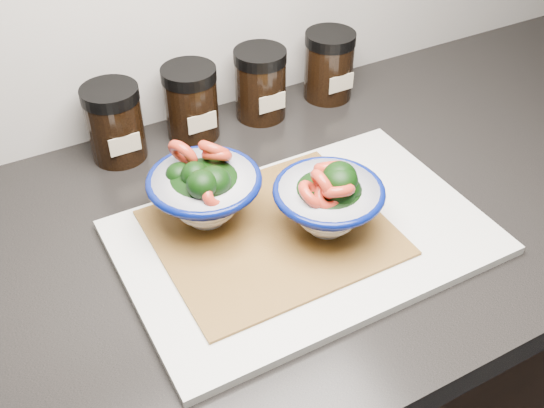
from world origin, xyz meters
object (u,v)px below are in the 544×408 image
cutting_board (304,237)px  spice_jar_a (115,123)px  bowl_right (330,200)px  spice_jar_b (191,102)px  spice_jar_c (260,84)px  spice_jar_d (329,65)px  bowl_left (205,190)px

cutting_board → spice_jar_a: bearing=116.4°
bowl_right → spice_jar_b: size_ratio=1.21×
cutting_board → bowl_right: size_ratio=3.29×
spice_jar_c → spice_jar_d: size_ratio=1.00×
spice_jar_b → cutting_board: bearing=-84.9°
cutting_board → spice_jar_c: 0.31m
spice_jar_c → spice_jar_d: 0.13m
spice_jar_c → bowl_left: bearing=-132.1°
cutting_board → spice_jar_c: size_ratio=3.98×
bowl_right → spice_jar_d: bowl_right is taller
cutting_board → spice_jar_d: bearing=53.0°
cutting_board → bowl_right: 0.06m
cutting_board → bowl_right: (0.03, -0.01, 0.05)m
bowl_left → spice_jar_d: bowl_left is taller
bowl_right → bowl_left: bearing=144.5°
bowl_left → spice_jar_b: bowl_left is taller
bowl_left → spice_jar_b: 0.22m
spice_jar_b → spice_jar_d: same height
cutting_board → bowl_right: bearing=-13.7°
spice_jar_a → bowl_right: bearing=-59.7°
bowl_left → spice_jar_c: size_ratio=1.27×
spice_jar_d → spice_jar_c: bearing=180.0°
spice_jar_b → spice_jar_a: bearing=180.0°
bowl_right → spice_jar_b: bearing=100.6°
spice_jar_c → spice_jar_d: (0.13, 0.00, 0.00)m
bowl_left → spice_jar_a: (-0.05, 0.21, -0.00)m
spice_jar_a → spice_jar_c: size_ratio=1.00×
cutting_board → bowl_left: bowl_left is taller
bowl_right → spice_jar_a: bearing=120.3°
cutting_board → spice_jar_a: 0.33m
bowl_right → spice_jar_a: (-0.17, 0.30, -0.00)m
cutting_board → spice_jar_d: size_ratio=3.98×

